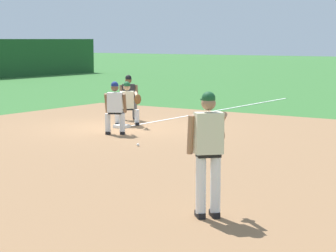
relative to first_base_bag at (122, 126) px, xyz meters
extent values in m
plane|color=#336B2D|center=(0.00, 0.00, -0.04)|extent=(160.00, 160.00, 0.00)
cube|color=#936B47|center=(-3.51, -3.58, -0.04)|extent=(18.00, 18.00, 0.01)
cube|color=white|center=(5.83, 0.00, -0.04)|extent=(11.67, 0.10, 0.00)
cube|color=white|center=(0.00, 0.00, 0.00)|extent=(0.38, 0.38, 0.09)
sphere|color=white|center=(-2.43, -2.42, -0.01)|extent=(0.07, 0.07, 0.07)
cube|color=black|center=(-7.07, -7.05, 0.00)|extent=(0.26, 0.26, 0.09)
cylinder|color=white|center=(-7.09, -7.08, 0.46)|extent=(0.15, 0.15, 0.84)
cube|color=black|center=(-6.91, -7.20, 0.00)|extent=(0.26, 0.26, 0.09)
cylinder|color=white|center=(-6.94, -7.23, 0.46)|extent=(0.15, 0.15, 0.84)
cube|color=black|center=(-7.02, -7.15, 0.90)|extent=(0.38, 0.38, 0.06)
cube|color=beige|center=(-7.02, -7.15, 1.22)|extent=(0.45, 0.45, 0.60)
sphere|color=#9E7051|center=(-7.00, -7.14, 1.65)|extent=(0.21, 0.21, 0.21)
sphere|color=#194C28|center=(-7.00, -7.14, 1.72)|extent=(0.20, 0.20, 0.20)
cube|color=#194C28|center=(-6.94, -7.08, 1.69)|extent=(0.20, 0.20, 0.02)
cylinder|color=#9E7051|center=(-7.14, -6.93, 1.19)|extent=(0.20, 0.20, 0.59)
cylinder|color=#9E7051|center=(-6.63, -7.12, 1.31)|extent=(0.43, 0.44, 0.41)
ellipsoid|color=brown|center=(-6.57, -7.06, 1.14)|extent=(0.35, 0.35, 0.34)
cube|color=black|center=(0.69, -0.05, 0.00)|extent=(0.26, 0.26, 0.09)
cylinder|color=white|center=(0.72, -0.02, 0.23)|extent=(0.15, 0.15, 0.40)
cube|color=black|center=(0.27, 0.38, 0.00)|extent=(0.26, 0.26, 0.09)
cylinder|color=white|center=(0.30, 0.41, 0.23)|extent=(0.15, 0.15, 0.40)
cube|color=black|center=(0.51, 0.20, 0.46)|extent=(0.38, 0.38, 0.06)
cube|color=beige|center=(0.51, 0.20, 0.73)|extent=(0.45, 0.45, 0.52)
sphere|color=tan|center=(0.49, 0.18, 1.12)|extent=(0.21, 0.21, 0.21)
sphere|color=#194C28|center=(0.49, 0.18, 1.20)|extent=(0.20, 0.20, 0.20)
cube|color=#194C28|center=(0.43, 0.12, 1.17)|extent=(0.20, 0.20, 0.02)
cylinder|color=tan|center=(0.38, -0.27, 0.88)|extent=(0.48, 0.47, 0.24)
cylinder|color=tan|center=(0.26, 0.31, 0.67)|extent=(0.23, 0.23, 0.58)
ellipsoid|color=brown|center=(0.23, -0.42, 0.80)|extent=(0.30, 0.30, 0.35)
cube|color=black|center=(-1.27, -0.52, 0.00)|extent=(0.28, 0.23, 0.09)
cylinder|color=white|center=(-1.30, -0.54, 0.28)|extent=(0.15, 0.15, 0.50)
cube|color=black|center=(-1.07, -0.87, 0.00)|extent=(0.28, 0.23, 0.09)
cylinder|color=white|center=(-1.10, -0.89, 0.28)|extent=(0.15, 0.15, 0.50)
cube|color=black|center=(-1.20, -0.72, 0.55)|extent=(0.35, 0.39, 0.06)
cube|color=white|center=(-1.20, -0.72, 0.85)|extent=(0.41, 0.47, 0.54)
sphere|color=brown|center=(-1.18, -0.71, 1.25)|extent=(0.21, 0.21, 0.21)
sphere|color=navy|center=(-1.18, -0.71, 1.32)|extent=(0.20, 0.20, 0.20)
cube|color=navy|center=(-1.11, -0.66, 1.29)|extent=(0.18, 0.20, 0.02)
cylinder|color=brown|center=(-1.20, -0.43, 0.81)|extent=(0.33, 0.24, 0.56)
cylinder|color=brown|center=(-0.95, -0.86, 0.81)|extent=(0.33, 0.24, 0.56)
cube|color=black|center=(1.74, 0.83, 0.00)|extent=(0.26, 0.26, 0.09)
cylinder|color=#515154|center=(1.77, 0.86, 0.28)|extent=(0.15, 0.15, 0.50)
cube|color=black|center=(1.46, 1.12, 0.00)|extent=(0.26, 0.26, 0.09)
cylinder|color=#515154|center=(1.49, 1.15, 0.28)|extent=(0.15, 0.15, 0.50)
cube|color=black|center=(1.63, 1.01, 0.55)|extent=(0.38, 0.38, 0.06)
cube|color=#232326|center=(1.63, 1.01, 0.85)|extent=(0.45, 0.46, 0.54)
sphere|color=brown|center=(1.62, 0.99, 1.25)|extent=(0.21, 0.21, 0.21)
sphere|color=black|center=(1.62, 0.99, 1.32)|extent=(0.20, 0.20, 0.20)
cube|color=black|center=(1.55, 0.93, 1.29)|extent=(0.20, 0.20, 0.02)
cylinder|color=brown|center=(1.70, 0.72, 0.81)|extent=(0.30, 0.29, 0.56)
cylinder|color=brown|center=(1.35, 1.09, 0.81)|extent=(0.30, 0.29, 0.56)
camera|label=1|loc=(-15.05, -11.93, 2.56)|focal=70.00mm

